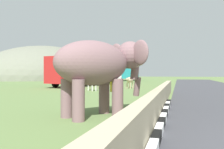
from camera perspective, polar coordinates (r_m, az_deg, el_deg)
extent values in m
cube|color=black|center=(6.03, 10.30, -14.44)|extent=(0.90, 0.20, 0.24)
cube|color=white|center=(6.90, 10.97, -12.54)|extent=(0.90, 0.20, 0.24)
cube|color=black|center=(7.78, 11.47, -11.07)|extent=(0.90, 0.20, 0.24)
cube|color=white|center=(8.66, 11.88, -9.89)|extent=(0.90, 0.20, 0.24)
cube|color=black|center=(9.55, 12.20, -8.93)|extent=(0.90, 0.20, 0.24)
cube|color=white|center=(10.43, 12.47, -8.14)|extent=(0.90, 0.20, 0.24)
cube|color=black|center=(11.32, 12.70, -7.47)|extent=(0.90, 0.20, 0.24)
cube|color=white|center=(12.21, 12.89, -6.90)|extent=(0.90, 0.20, 0.24)
cube|color=black|center=(13.11, 13.05, -6.40)|extent=(0.90, 0.20, 0.24)
cube|color=tan|center=(7.84, 9.31, -8.16)|extent=(28.00, 0.36, 1.00)
cylinder|color=#7D5C60|center=(10.13, -1.84, -4.96)|extent=(0.44, 0.44, 1.44)
cylinder|color=#7D5C60|center=(9.41, 1.31, -5.37)|extent=(0.44, 0.44, 1.44)
cylinder|color=#7D5C60|center=(9.27, -10.54, -5.46)|extent=(0.44, 0.44, 1.44)
cylinder|color=#7D5C60|center=(8.47, -7.84, -6.01)|extent=(0.44, 0.44, 1.44)
ellipsoid|color=#7D5C60|center=(9.25, -4.58, 2.69)|extent=(3.43, 3.17, 1.70)
sphere|color=#7D5C60|center=(10.39, 4.22, 4.55)|extent=(1.16, 1.16, 1.16)
ellipsoid|color=#D84C8C|center=(10.59, 5.41, 5.28)|extent=(0.68, 0.73, 0.44)
ellipsoid|color=#7D5C60|center=(10.90, 0.94, 4.61)|extent=(0.74, 0.86, 1.00)
ellipsoid|color=#7D5C60|center=(9.72, 6.60, 5.13)|extent=(0.74, 0.86, 1.00)
cylinder|color=#7D5C60|center=(10.55, 5.41, 1.49)|extent=(0.56, 0.58, 0.99)
cylinder|color=#7D5C60|center=(10.64, 5.87, -2.83)|extent=(0.45, 0.47, 0.83)
cone|color=beige|center=(10.73, 4.17, 2.01)|extent=(0.46, 0.53, 0.22)
cone|color=beige|center=(10.31, 6.21, 2.07)|extent=(0.46, 0.53, 0.22)
cylinder|color=navy|center=(10.94, 0.37, -6.20)|extent=(0.15, 0.15, 0.82)
cylinder|color=navy|center=(10.78, 1.00, -6.30)|extent=(0.15, 0.15, 0.82)
cube|color=yellow|center=(10.80, 0.68, -2.56)|extent=(0.44, 0.46, 0.58)
cylinder|color=#9E7251|center=(11.02, -0.12, -2.66)|extent=(0.16, 0.17, 0.53)
cylinder|color=#9E7251|center=(10.60, 1.52, -2.78)|extent=(0.13, 0.14, 0.52)
sphere|color=#9E7251|center=(10.79, 0.68, -0.28)|extent=(0.23, 0.23, 0.23)
cube|color=#B21E1E|center=(30.60, -7.49, 0.98)|extent=(9.95, 4.96, 3.00)
cube|color=#3F5160|center=(30.61, -7.49, 1.99)|extent=(9.21, 4.79, 0.76)
cylinder|color=black|center=(33.76, -5.79, -1.63)|extent=(1.04, 0.55, 1.00)
cylinder|color=black|center=(32.45, -2.52, -1.70)|extent=(1.04, 0.55, 1.00)
cylinder|color=black|center=(29.04, -13.04, -1.95)|extent=(1.04, 0.55, 1.00)
cylinder|color=black|center=(27.50, -9.57, -2.08)|extent=(1.04, 0.55, 1.00)
cube|color=silver|center=(40.97, 0.48, 0.82)|extent=(10.38, 4.69, 3.00)
cube|color=#3F5160|center=(40.97, 0.48, 1.57)|extent=(9.60, 4.55, 0.76)
cylinder|color=black|center=(44.25, -0.87, -1.16)|extent=(1.04, 0.52, 1.00)
cylinder|color=black|center=(44.18, 2.11, -1.16)|extent=(1.04, 0.52, 1.00)
cylinder|color=black|center=(37.82, -1.42, -1.41)|extent=(1.04, 0.52, 1.00)
cylinder|color=black|center=(37.74, 2.07, -1.42)|extent=(1.04, 0.52, 1.00)
cube|color=teal|center=(54.75, 4.20, 0.70)|extent=(9.27, 2.52, 3.00)
cube|color=#3F5160|center=(54.76, 4.20, 1.26)|extent=(8.53, 2.56, 0.76)
cylinder|color=black|center=(57.89, 3.65, -0.81)|extent=(1.00, 0.30, 1.00)
cylinder|color=black|center=(57.47, 5.90, -0.82)|extent=(1.00, 0.30, 1.00)
cylinder|color=black|center=(52.11, 2.33, -0.93)|extent=(1.00, 0.30, 1.00)
cylinder|color=black|center=(51.63, 4.81, -0.95)|extent=(1.00, 0.30, 1.00)
cylinder|color=beige|center=(23.16, -5.54, -2.96)|extent=(0.12, 0.12, 0.65)
cylinder|color=beige|center=(23.30, -4.73, -2.94)|extent=(0.12, 0.12, 0.65)
cylinder|color=beige|center=(22.34, -4.62, -3.08)|extent=(0.12, 0.12, 0.65)
cylinder|color=beige|center=(22.49, -3.79, -3.06)|extent=(0.12, 0.12, 0.65)
ellipsoid|color=beige|center=(22.79, -4.68, -1.57)|extent=(1.49, 1.48, 0.66)
ellipsoid|color=beige|center=(23.64, -5.60, -1.26)|extent=(0.47, 0.47, 0.32)
cylinder|color=tan|center=(26.30, 4.28, -2.56)|extent=(0.12, 0.12, 0.65)
cylinder|color=tan|center=(26.42, 3.54, -2.55)|extent=(0.12, 0.12, 0.65)
cylinder|color=tan|center=(27.16, 4.87, -2.47)|extent=(0.12, 0.12, 0.65)
cylinder|color=tan|center=(27.27, 4.15, -2.46)|extent=(0.12, 0.12, 0.65)
ellipsoid|color=tan|center=(26.77, 4.22, -1.29)|extent=(1.56, 0.78, 0.66)
ellipsoid|color=tan|center=(25.88, 3.58, -1.12)|extent=(0.43, 0.31, 0.32)
ellipsoid|color=slate|center=(70.29, -14.95, -1.02)|extent=(41.18, 32.94, 18.04)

